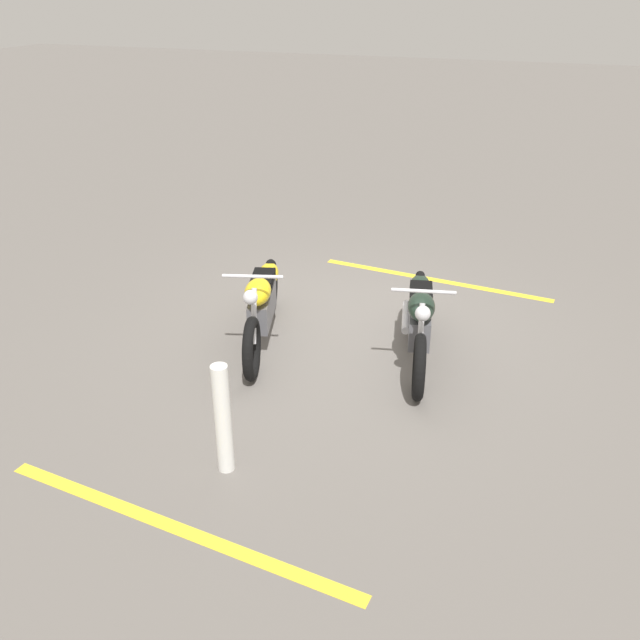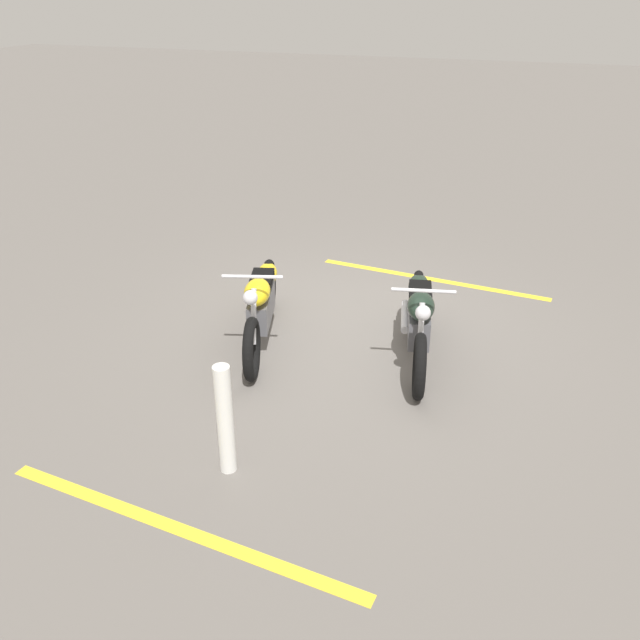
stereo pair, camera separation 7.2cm
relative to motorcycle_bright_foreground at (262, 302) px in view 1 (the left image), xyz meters
The scene contains 6 objects.
ground_plane 1.14m from the motorcycle_bright_foreground, 121.23° to the left, with size 60.00×60.00×0.00m, color #66605B.
motorcycle_bright_foreground is the anchor object (origin of this frame).
motorcycle_dark_foreground 1.76m from the motorcycle_bright_foreground, 98.06° to the left, with size 2.20×0.77×1.04m.
bollard_post 2.30m from the motorcycle_bright_foreground, 16.55° to the left, with size 0.14×0.14×1.01m, color white.
parking_stripe_near 2.83m from the motorcycle_bright_foreground, 147.18° to the left, with size 3.20×0.12×0.01m, color yellow.
parking_stripe_mid 3.05m from the motorcycle_bright_foreground, 11.18° to the left, with size 3.20×0.12×0.01m, color yellow.
Camera 1 is at (6.71, 2.05, 3.71)m, focal length 37.71 mm.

